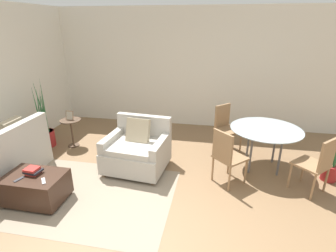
% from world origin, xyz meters
% --- Properties ---
extents(ground_plane, '(20.00, 20.00, 0.00)m').
position_xyz_m(ground_plane, '(0.00, 0.00, 0.00)').
color(ground_plane, brown).
extents(wall_back, '(12.00, 0.06, 2.75)m').
position_xyz_m(wall_back, '(0.00, 3.90, 1.38)').
color(wall_back, silver).
rests_on(wall_back, ground_plane).
extents(area_rug, '(2.64, 1.79, 0.01)m').
position_xyz_m(area_rug, '(-1.07, 0.67, 0.00)').
color(area_rug, gray).
rests_on(area_rug, ground_plane).
extents(armchair, '(1.08, 0.99, 0.89)m').
position_xyz_m(armchair, '(-0.51, 1.57, 0.34)').
color(armchair, '#B2ADA3').
rests_on(armchair, ground_plane).
extents(ottoman, '(0.81, 0.56, 0.42)m').
position_xyz_m(ottoman, '(-1.64, 0.41, 0.23)').
color(ottoman, '#382319').
rests_on(ottoman, ground_plane).
extents(book_stack, '(0.23, 0.20, 0.09)m').
position_xyz_m(book_stack, '(-1.66, 0.45, 0.47)').
color(book_stack, '#B72D28').
rests_on(book_stack, ottoman).
extents(tv_remote_primary, '(0.08, 0.15, 0.01)m').
position_xyz_m(tv_remote_primary, '(-1.75, 0.28, 0.42)').
color(tv_remote_primary, '#333338').
rests_on(tv_remote_primary, ottoman).
extents(tv_remote_secondary, '(0.13, 0.15, 0.01)m').
position_xyz_m(tv_remote_secondary, '(-1.41, 0.31, 0.42)').
color(tv_remote_secondary, '#B7B7BC').
rests_on(tv_remote_secondary, ottoman).
extents(potted_plant, '(0.33, 0.33, 1.40)m').
position_xyz_m(potted_plant, '(-2.62, 2.08, 0.32)').
color(potted_plant, maroon).
rests_on(potted_plant, ground_plane).
extents(side_table, '(0.41, 0.41, 0.57)m').
position_xyz_m(side_table, '(-2.08, 2.17, 0.40)').
color(side_table, '#4C3828').
rests_on(side_table, ground_plane).
extents(picture_frame, '(0.16, 0.07, 0.18)m').
position_xyz_m(picture_frame, '(-2.08, 2.17, 0.67)').
color(picture_frame, '#8C6647').
rests_on(picture_frame, side_table).
extents(dining_table, '(1.17, 1.17, 0.73)m').
position_xyz_m(dining_table, '(1.62, 2.00, 0.66)').
color(dining_table, '#99A8AD').
rests_on(dining_table, ground_plane).
extents(dining_chair_near_left, '(0.59, 0.59, 0.90)m').
position_xyz_m(dining_chair_near_left, '(0.98, 1.36, 0.52)').
color(dining_chair_near_left, '#93704C').
rests_on(dining_chair_near_left, ground_plane).
extents(dining_chair_near_right, '(0.59, 0.59, 0.90)m').
position_xyz_m(dining_chair_near_right, '(2.26, 1.36, 0.52)').
color(dining_chair_near_right, '#93704C').
rests_on(dining_chair_near_right, ground_plane).
extents(dining_chair_far_left, '(0.59, 0.59, 0.90)m').
position_xyz_m(dining_chair_far_left, '(0.98, 2.64, 0.52)').
color(dining_chair_far_left, '#93704C').
rests_on(dining_chair_far_left, ground_plane).
extents(potted_plant_small, '(0.23, 0.23, 0.83)m').
position_xyz_m(potted_plant_small, '(2.64, 1.78, 0.22)').
color(potted_plant_small, maroon).
rests_on(potted_plant_small, ground_plane).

